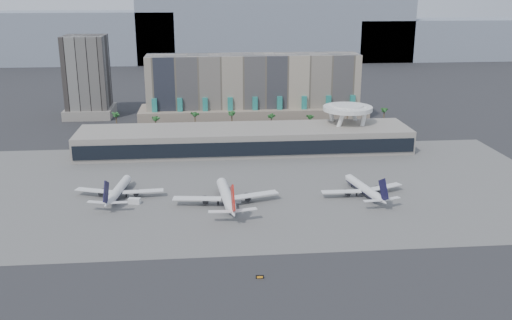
{
  "coord_description": "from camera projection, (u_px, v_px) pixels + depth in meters",
  "views": [
    {
      "loc": [
        -20.19,
        -173.79,
        82.66
      ],
      "look_at": [
        -0.64,
        40.0,
        16.41
      ],
      "focal_mm": 40.0,
      "sensor_mm": 36.0,
      "label": 1
    }
  ],
  "objects": [
    {
      "name": "ground",
      "position": [
        269.0,
        241.0,
        191.5
      ],
      "size": [
        900.0,
        900.0,
        0.0
      ],
      "primitive_type": "plane",
      "color": "#232326",
      "rests_on": "ground"
    },
    {
      "name": "service_vehicle_a",
      "position": [
        134.0,
        201.0,
        224.14
      ],
      "size": [
        5.05,
        3.27,
        2.28
      ],
      "primitive_type": "cube",
      "rotation": [
        0.0,
        0.0,
        -0.23
      ],
      "color": "white",
      "rests_on": "ground"
    },
    {
      "name": "airliner_right",
      "position": [
        364.0,
        188.0,
        231.85
      ],
      "size": [
        35.19,
        36.58,
        12.76
      ],
      "rotation": [
        0.0,
        0.0,
        0.2
      ],
      "color": "white",
      "rests_on": "ground"
    },
    {
      "name": "palm_row",
      "position": [
        253.0,
        116.0,
        327.0
      ],
      "size": [
        157.8,
        2.8,
        13.1
      ],
      "color": "brown",
      "rests_on": "ground"
    },
    {
      "name": "saucer_structure",
      "position": [
        348.0,
        111.0,
        301.23
      ],
      "size": [
        26.0,
        26.0,
        21.89
      ],
      "color": "white",
      "rests_on": "ground"
    },
    {
      "name": "terminal",
      "position": [
        245.0,
        139.0,
        294.1
      ],
      "size": [
        170.0,
        32.5,
        14.5
      ],
      "color": "#9E978B",
      "rests_on": "ground"
    },
    {
      "name": "taxiway_sign",
      "position": [
        260.0,
        277.0,
        167.24
      ],
      "size": [
        2.36,
        0.5,
        1.07
      ],
      "rotation": [
        0.0,
        0.0,
        -0.06
      ],
      "color": "black",
      "rests_on": "ground"
    },
    {
      "name": "mountain_ridge",
      "position": [
        246.0,
        34.0,
        632.35
      ],
      "size": [
        680.0,
        60.0,
        70.0
      ],
      "color": "gray",
      "rests_on": "ground"
    },
    {
      "name": "office_tower",
      "position": [
        88.0,
        81.0,
        366.79
      ],
      "size": [
        30.0,
        30.0,
        52.0
      ],
      "color": "black",
      "rests_on": "ground"
    },
    {
      "name": "service_vehicle_b",
      "position": [
        236.0,
        200.0,
        224.97
      ],
      "size": [
        4.27,
        2.8,
        2.06
      ],
      "primitive_type": "cube",
      "rotation": [
        0.0,
        0.0,
        0.13
      ],
      "color": "white",
      "rests_on": "ground"
    },
    {
      "name": "apron_pad",
      "position": [
        254.0,
        186.0,
        243.83
      ],
      "size": [
        260.0,
        130.0,
        0.06
      ],
      "primitive_type": "cube",
      "color": "#5B5B59",
      "rests_on": "ground"
    },
    {
      "name": "airliner_centre",
      "position": [
        227.0,
        196.0,
        222.24
      ],
      "size": [
        41.99,
        43.37,
        14.97
      ],
      "rotation": [
        0.0,
        0.0,
        0.09
      ],
      "color": "white",
      "rests_on": "ground"
    },
    {
      "name": "hotel",
      "position": [
        253.0,
        95.0,
        353.38
      ],
      "size": [
        140.0,
        30.0,
        42.0
      ],
      "color": "tan",
      "rests_on": "ground"
    },
    {
      "name": "airliner_left",
      "position": [
        118.0,
        190.0,
        229.84
      ],
      "size": [
        36.16,
        37.44,
        12.96
      ],
      "rotation": [
        0.0,
        0.0,
        -0.13
      ],
      "color": "white",
      "rests_on": "ground"
    }
  ]
}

